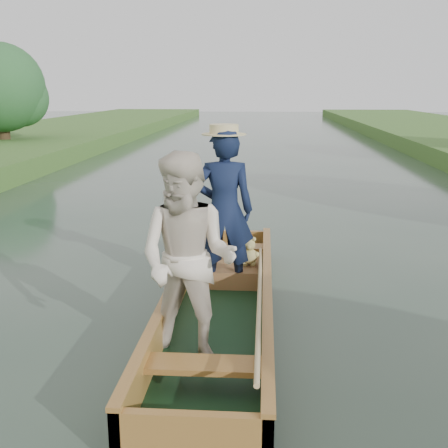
{
  "coord_description": "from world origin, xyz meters",
  "views": [
    {
      "loc": [
        0.46,
        -5.73,
        2.48
      ],
      "look_at": [
        0.0,
        0.6,
        0.95
      ],
      "focal_mm": 45.0,
      "sensor_mm": 36.0,
      "label": 1
    }
  ],
  "objects": [
    {
      "name": "ground",
      "position": [
        0.0,
        0.0,
        0.0
      ],
      "size": [
        120.0,
        120.0,
        0.0
      ],
      "primitive_type": "plane",
      "color": "#283D30",
      "rests_on": "ground"
    },
    {
      "name": "trees_far",
      "position": [
        0.46,
        8.43,
        2.5
      ],
      "size": [
        22.88,
        16.73,
        4.58
      ],
      "color": "#47331E",
      "rests_on": "ground"
    },
    {
      "name": "punt",
      "position": [
        -0.09,
        -0.19,
        0.75
      ],
      "size": [
        1.29,
        5.0,
        2.06
      ],
      "color": "black",
      "rests_on": "ground"
    }
  ]
}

